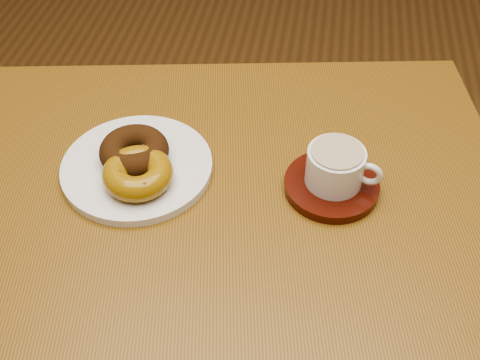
# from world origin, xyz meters

# --- Properties ---
(ground) EXTENTS (6.00, 6.00, 0.00)m
(ground) POSITION_xyz_m (0.00, 0.00, 0.00)
(ground) COLOR brown
(ground) RESTS_ON ground
(cafe_table) EXTENTS (0.97, 0.80, 0.81)m
(cafe_table) POSITION_xyz_m (-0.10, -0.35, 0.68)
(cafe_table) COLOR brown
(cafe_table) RESTS_ON ground
(donut_plate) EXTENTS (0.26, 0.26, 0.01)m
(donut_plate) POSITION_xyz_m (-0.24, -0.33, 0.82)
(donut_plate) COLOR silver
(donut_plate) RESTS_ON cafe_table
(donut_cinnamon) EXTENTS (0.11, 0.11, 0.04)m
(donut_cinnamon) POSITION_xyz_m (-0.25, -0.32, 0.85)
(donut_cinnamon) COLOR #321A0A
(donut_cinnamon) RESTS_ON donut_plate
(donut_caramel) EXTENTS (0.15, 0.15, 0.04)m
(donut_caramel) POSITION_xyz_m (-0.23, -0.37, 0.85)
(donut_caramel) COLOR #8F670F
(donut_caramel) RESTS_ON donut_plate
(saucer) EXTENTS (0.14, 0.14, 0.02)m
(saucer) POSITION_xyz_m (0.06, -0.32, 0.82)
(saucer) COLOR #360E07
(saucer) RESTS_ON cafe_table
(coffee_cup) EXTENTS (0.11, 0.09, 0.06)m
(coffee_cup) POSITION_xyz_m (0.06, -0.32, 0.86)
(coffee_cup) COLOR silver
(coffee_cup) RESTS_ON saucer
(teaspoon) EXTENTS (0.04, 0.08, 0.01)m
(teaspoon) POSITION_xyz_m (0.03, -0.28, 0.83)
(teaspoon) COLOR silver
(teaspoon) RESTS_ON saucer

